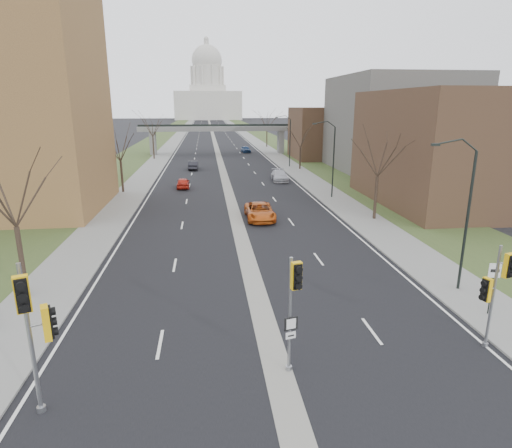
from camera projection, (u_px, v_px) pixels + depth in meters
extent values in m
plane|color=black|center=(276.00, 362.00, 18.06)|extent=(700.00, 700.00, 0.00)
cube|color=black|center=(213.00, 134.00, 161.57)|extent=(20.00, 600.00, 0.01)
cube|color=gray|center=(213.00, 134.00, 161.57)|extent=(1.20, 600.00, 0.02)
cube|color=gray|center=(244.00, 133.00, 162.89)|extent=(4.00, 600.00, 0.12)
cube|color=gray|center=(180.00, 134.00, 160.22)|extent=(4.00, 600.00, 0.12)
cube|color=#2D3F1D|center=(260.00, 133.00, 163.56)|extent=(8.00, 600.00, 0.10)
cube|color=#2D3F1D|center=(164.00, 134.00, 159.56)|extent=(8.00, 600.00, 0.10)
cube|color=#483021|center=(455.00, 148.00, 45.90)|extent=(16.00, 20.00, 12.00)
cube|color=#5D5B55|center=(396.00, 124.00, 68.90)|extent=(18.00, 22.00, 15.00)
cube|color=#483021|center=(328.00, 133.00, 86.13)|extent=(14.00, 14.00, 10.00)
cube|color=slate|center=(153.00, 143.00, 92.37)|extent=(1.20, 2.50, 5.00)
cube|color=slate|center=(281.00, 142.00, 95.48)|extent=(1.20, 2.50, 5.00)
cube|color=slate|center=(218.00, 129.00, 93.12)|extent=(34.00, 3.00, 1.00)
cube|color=black|center=(217.00, 125.00, 92.93)|extent=(34.00, 0.15, 0.50)
cube|color=beige|center=(208.00, 106.00, 321.53)|extent=(48.00, 42.00, 20.00)
cube|color=beige|center=(208.00, 89.00, 318.30)|extent=(26.00, 26.00, 5.00)
cylinder|color=beige|center=(207.00, 76.00, 315.89)|extent=(22.00, 22.00, 14.00)
sphere|color=beige|center=(207.00, 60.00, 312.93)|extent=(22.00, 22.00, 22.00)
cylinder|color=beige|center=(206.00, 43.00, 309.84)|extent=(3.60, 3.60, 4.50)
cylinder|color=black|center=(467.00, 223.00, 24.00)|extent=(0.16, 0.16, 8.00)
cube|color=black|center=(437.00, 145.00, 22.58)|extent=(0.45, 0.18, 0.14)
cylinder|color=black|center=(333.00, 163.00, 48.88)|extent=(0.16, 0.16, 8.00)
cube|color=black|center=(315.00, 124.00, 47.45)|extent=(0.45, 0.18, 0.14)
cylinder|color=black|center=(290.00, 143.00, 73.75)|extent=(0.16, 0.16, 8.00)
cube|color=black|center=(277.00, 117.00, 72.33)|extent=(0.45, 0.18, 0.14)
cylinder|color=#382B21|center=(22.00, 262.00, 23.70)|extent=(0.28, 0.28, 4.00)
cylinder|color=#382B21|center=(122.00, 177.00, 52.43)|extent=(0.28, 0.28, 3.75)
cylinder|color=#382B21|center=(154.00, 148.00, 84.90)|extent=(0.28, 0.28, 4.25)
cylinder|color=#382B21|center=(376.00, 198.00, 39.98)|extent=(0.28, 0.28, 4.00)
cylinder|color=#382B21|center=(300.00, 158.00, 71.62)|extent=(0.28, 0.28, 3.50)
cylinder|color=#382B21|center=(267.00, 138.00, 109.79)|extent=(0.28, 0.28, 4.25)
cylinder|color=gray|center=(31.00, 341.00, 14.42)|extent=(0.15, 0.15, 5.62)
cylinder|color=gray|center=(41.00, 409.00, 15.15)|extent=(0.30, 0.30, 0.22)
cube|color=#E4AD0D|center=(22.00, 294.00, 13.44)|extent=(0.58, 0.57, 1.24)
cube|color=#E4AD0D|center=(46.00, 323.00, 14.52)|extent=(0.57, 0.58, 1.24)
cylinder|color=gray|center=(290.00, 316.00, 16.89)|extent=(0.13, 0.13, 4.92)
cylinder|color=gray|center=(289.00, 368.00, 17.52)|extent=(0.26, 0.26, 0.19)
cube|color=#E4AD0D|center=(296.00, 276.00, 15.95)|extent=(0.47, 0.46, 1.09)
cube|color=black|center=(290.00, 322.00, 16.96)|extent=(0.56, 0.17, 0.57)
cube|color=silver|center=(290.00, 334.00, 17.10)|extent=(0.42, 0.14, 0.28)
cylinder|color=gray|center=(493.00, 298.00, 18.62)|extent=(0.13, 0.13, 4.80)
cylinder|color=gray|center=(485.00, 345.00, 19.24)|extent=(0.26, 0.26, 0.18)
cube|color=#E4AD0D|center=(508.00, 266.00, 17.76)|extent=(0.47, 0.46, 1.06)
cube|color=#E4AD0D|center=(487.00, 290.00, 18.33)|extent=(0.46, 0.47, 1.06)
cylinder|color=black|center=(491.00, 292.00, 21.73)|extent=(0.06, 0.06, 2.38)
cube|color=silver|center=(494.00, 270.00, 21.41)|extent=(0.59, 0.15, 0.76)
imported|color=red|center=(183.00, 183.00, 55.78)|extent=(1.65, 4.02, 1.36)
imported|color=black|center=(193.00, 165.00, 71.81)|extent=(1.65, 4.47, 1.46)
imported|color=#BC5114|center=(260.00, 211.00, 40.46)|extent=(2.59, 5.58, 1.55)
imported|color=#ADAEB5|center=(280.00, 176.00, 60.95)|extent=(2.39, 5.33, 1.52)
imported|color=navy|center=(246.00, 149.00, 97.72)|extent=(2.15, 4.47, 1.47)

